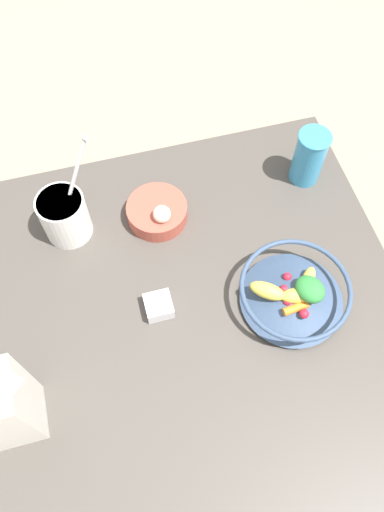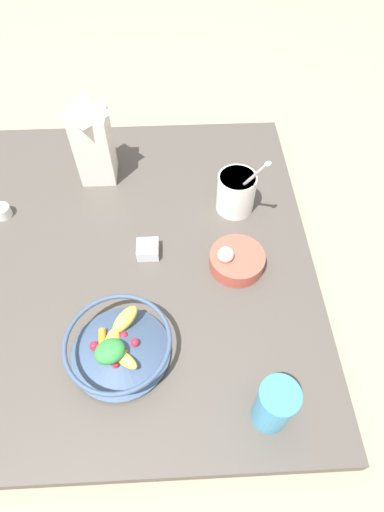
# 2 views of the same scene
# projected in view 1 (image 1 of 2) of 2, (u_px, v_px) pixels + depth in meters

# --- Properties ---
(ground_plane) EXTENTS (6.00, 6.00, 0.00)m
(ground_plane) POSITION_uv_depth(u_px,v_px,m) (167.00, 363.00, 1.00)
(ground_plane) COLOR gray
(countertop) EXTENTS (1.02, 1.02, 0.04)m
(countertop) POSITION_uv_depth(u_px,v_px,m) (167.00, 360.00, 0.98)
(countertop) COLOR #47423D
(countertop) RESTS_ON ground_plane
(fruit_bowl) EXTENTS (0.22, 0.22, 0.09)m
(fruit_bowl) POSITION_uv_depth(u_px,v_px,m) (294.00, 293.00, 0.98)
(fruit_bowl) COLOR #384C6B
(fruit_bowl) RESTS_ON countertop
(yogurt_tub) EXTENTS (0.11, 0.14, 0.23)m
(yogurt_tub) POSITION_uv_depth(u_px,v_px,m) (64.00, 215.00, 1.04)
(yogurt_tub) COLOR white
(yogurt_tub) RESTS_ON countertop
(drinking_cup) EXTENTS (0.07, 0.07, 0.14)m
(drinking_cup) POSITION_uv_depth(u_px,v_px,m) (309.00, 156.00, 1.10)
(drinking_cup) COLOR #3893C6
(drinking_cup) RESTS_ON countertop
(spice_jar) EXTENTS (0.05, 0.05, 0.03)m
(spice_jar) POSITION_uv_depth(u_px,v_px,m) (159.00, 306.00, 0.99)
(spice_jar) COLOR silver
(spice_jar) RESTS_ON countertop
(garlic_bowl) EXTENTS (0.13, 0.13, 0.07)m
(garlic_bowl) POSITION_uv_depth(u_px,v_px,m) (157.00, 212.00, 1.09)
(garlic_bowl) COLOR #B24C3D
(garlic_bowl) RESTS_ON countertop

